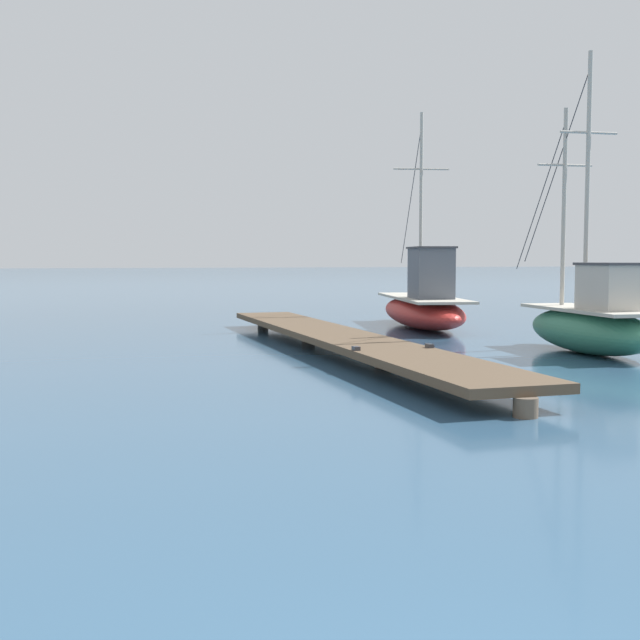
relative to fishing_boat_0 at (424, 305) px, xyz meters
name	(u,v)px	position (x,y,z in m)	size (l,w,h in m)	color
floating_dock	(341,338)	(-4.81, -5.77, -0.40)	(1.82, 16.97, 0.53)	brown
fishing_boat_0	(424,305)	(0.00, 0.00, 0.00)	(3.49, 7.67, 7.06)	#AD2823
fishing_boat_1	(591,322)	(0.85, -7.70, -0.01)	(2.08, 6.45, 7.19)	#337556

